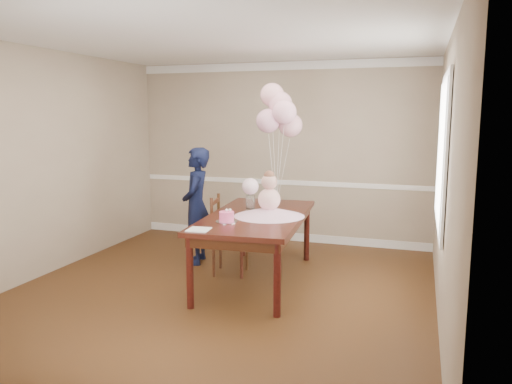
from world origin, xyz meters
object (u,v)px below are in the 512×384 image
(dining_table_top, at_px, (257,217))
(woman, at_px, (196,206))
(birthday_cake, at_px, (227,216))
(dining_chair_seat, at_px, (231,239))

(dining_table_top, xyz_separation_m, woman, (-0.97, 0.45, -0.01))
(birthday_cake, relative_size, dining_chair_seat, 0.38)
(dining_table_top, distance_m, dining_chair_seat, 0.55)
(dining_table_top, distance_m, birthday_cake, 0.53)
(birthday_cake, bearing_deg, dining_chair_seat, 108.02)
(dining_table_top, bearing_deg, woman, 150.71)
(dining_chair_seat, distance_m, woman, 0.73)
(birthday_cake, bearing_deg, woman, 130.12)
(woman, bearing_deg, birthday_cake, 25.79)
(woman, bearing_deg, dining_chair_seat, 49.59)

